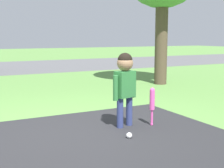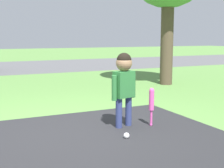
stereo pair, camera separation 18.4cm
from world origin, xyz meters
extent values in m
plane|color=#5B8C42|center=(0.00, 0.00, 0.00)|extent=(60.00, 60.00, 0.00)
cylinder|color=navy|center=(0.71, -0.11, 0.22)|extent=(0.09, 0.09, 0.44)
cylinder|color=navy|center=(0.89, -0.06, 0.22)|extent=(0.09, 0.09, 0.44)
cube|color=#2D7238|center=(0.80, -0.09, 0.63)|extent=(0.33, 0.24, 0.38)
cylinder|color=#2D7238|center=(0.62, -0.14, 0.59)|extent=(0.07, 0.07, 0.35)
cylinder|color=#2D7238|center=(0.97, -0.04, 0.59)|extent=(0.07, 0.07, 0.35)
sphere|color=#997051|center=(0.80, -0.09, 0.93)|extent=(0.23, 0.23, 0.23)
sphere|color=black|center=(0.80, -0.09, 0.97)|extent=(0.21, 0.21, 0.21)
sphere|color=#E54CA5|center=(1.18, -0.22, 0.02)|extent=(0.04, 0.04, 0.04)
cylinder|color=#E54CA5|center=(1.18, -0.22, 0.12)|extent=(0.03, 0.03, 0.24)
cylinder|color=#E54CA5|center=(1.18, -0.22, 0.39)|extent=(0.07, 0.07, 0.29)
sphere|color=#E54CA5|center=(1.18, -0.22, 0.53)|extent=(0.07, 0.07, 0.07)
sphere|color=white|center=(0.59, -0.57, 0.04)|extent=(0.08, 0.08, 0.08)
cylinder|color=#4C3D2D|center=(3.71, 3.04, 1.27)|extent=(0.34, 0.34, 2.55)
camera|label=1|loc=(-1.39, -3.91, 1.30)|focal=50.00mm
camera|label=2|loc=(-1.23, -3.99, 1.30)|focal=50.00mm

